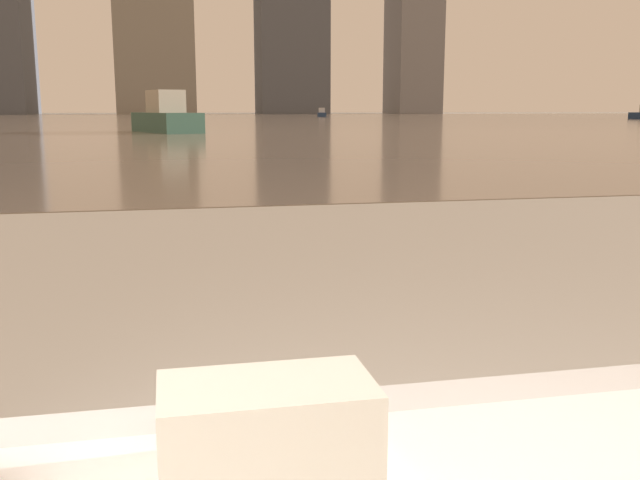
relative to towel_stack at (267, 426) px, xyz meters
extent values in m
cube|color=silver|center=(0.00, 0.00, -0.04)|extent=(0.29, 0.16, 0.04)
cube|color=silver|center=(0.00, 0.00, 0.00)|extent=(0.29, 0.16, 0.04)
cube|color=silver|center=(0.00, 0.00, 0.04)|extent=(0.29, 0.16, 0.04)
cube|color=gray|center=(0.24, 61.25, -0.56)|extent=(180.00, 110.00, 0.01)
cube|color=#335647|center=(-0.01, 29.13, -0.17)|extent=(2.92, 4.76, 0.79)
cube|color=#B2A893|center=(-0.01, 29.13, 0.68)|extent=(1.61, 1.96, 0.90)
cube|color=navy|center=(17.20, 77.95, -0.33)|extent=(1.39, 2.80, 0.47)
cube|color=silver|center=(17.20, 77.95, 0.18)|extent=(0.84, 1.11, 0.54)
camera|label=1|loc=(-0.12, -0.88, 0.42)|focal=40.00mm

